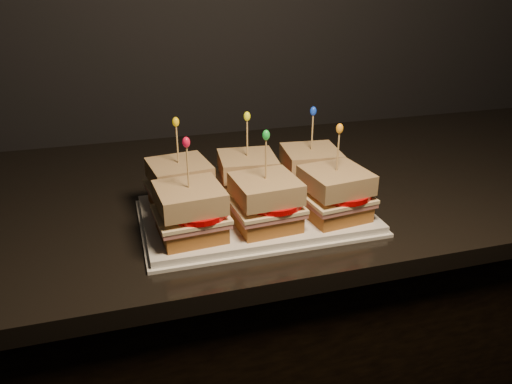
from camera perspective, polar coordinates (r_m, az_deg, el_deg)
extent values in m
cube|color=black|center=(1.30, -11.80, -19.75)|extent=(2.65, 0.70, 0.88)
cube|color=black|center=(1.04, -13.91, -1.25)|extent=(2.69, 0.74, 0.03)
cube|color=white|center=(0.91, 0.00, -2.65)|extent=(0.40, 0.25, 0.02)
cube|color=white|center=(0.91, 0.00, -2.98)|extent=(0.41, 0.26, 0.01)
cube|color=brown|center=(0.93, -8.56, -0.82)|extent=(0.11, 0.11, 0.03)
cube|color=#B4615E|center=(0.92, -8.63, 0.20)|extent=(0.12, 0.12, 0.01)
cube|color=#FFE6AA|center=(0.92, -8.66, 0.60)|extent=(0.13, 0.12, 0.01)
cylinder|color=#C00506|center=(0.91, -7.89, 0.97)|extent=(0.10, 0.10, 0.01)
cube|color=brown|center=(0.90, -8.78, 2.30)|extent=(0.11, 0.11, 0.03)
cylinder|color=tan|center=(0.89, -8.97, 5.14)|extent=(0.00, 0.00, 0.09)
ellipsoid|color=yellow|center=(0.87, -9.16, 7.92)|extent=(0.01, 0.01, 0.02)
cube|color=brown|center=(0.95, -0.97, 0.08)|extent=(0.11, 0.11, 0.03)
cube|color=#B4615E|center=(0.94, -0.97, 1.08)|extent=(0.12, 0.12, 0.01)
cube|color=#FFE6AA|center=(0.94, -0.98, 1.47)|extent=(0.12, 0.12, 0.01)
cylinder|color=#C00506|center=(0.93, -0.17, 1.84)|extent=(0.10, 0.10, 0.01)
cube|color=brown|center=(0.93, -0.99, 3.15)|extent=(0.11, 0.11, 0.03)
cylinder|color=tan|center=(0.91, -1.01, 5.93)|extent=(0.00, 0.00, 0.09)
ellipsoid|color=#F7FC18|center=(0.90, -1.03, 8.65)|extent=(0.01, 0.01, 0.02)
cube|color=brown|center=(0.99, 6.17, 0.93)|extent=(0.11, 0.11, 0.03)
cube|color=#B4615E|center=(0.98, 6.21, 1.89)|extent=(0.12, 0.12, 0.01)
cube|color=#FFE6AA|center=(0.98, 6.23, 2.27)|extent=(0.12, 0.12, 0.01)
cylinder|color=#C00506|center=(0.97, 7.04, 2.62)|extent=(0.10, 0.10, 0.01)
cube|color=brown|center=(0.97, 6.31, 3.89)|extent=(0.11, 0.11, 0.03)
cylinder|color=tan|center=(0.95, 6.44, 6.56)|extent=(0.00, 0.00, 0.09)
ellipsoid|color=blue|center=(0.94, 6.57, 9.18)|extent=(0.01, 0.01, 0.02)
cube|color=brown|center=(0.82, -7.40, -4.04)|extent=(0.11, 0.11, 0.03)
cube|color=#B4615E|center=(0.82, -7.47, -2.94)|extent=(0.12, 0.11, 0.01)
cube|color=#FFE6AA|center=(0.81, -7.49, -2.50)|extent=(0.12, 0.12, 0.01)
cylinder|color=#C00506|center=(0.81, -6.61, -2.10)|extent=(0.10, 0.10, 0.01)
cube|color=brown|center=(0.80, -7.61, -0.62)|extent=(0.11, 0.11, 0.03)
cylinder|color=tan|center=(0.78, -7.79, 2.53)|extent=(0.00, 0.00, 0.09)
ellipsoid|color=red|center=(0.77, -7.98, 5.66)|extent=(0.01, 0.01, 0.02)
cube|color=brown|center=(0.85, 1.08, -2.94)|extent=(0.11, 0.11, 0.03)
cube|color=#B4615E|center=(0.84, 1.09, -1.85)|extent=(0.12, 0.11, 0.01)
cube|color=#FFE6AA|center=(0.84, 1.09, -1.42)|extent=(0.12, 0.12, 0.01)
cylinder|color=#C00506|center=(0.83, 2.01, -1.03)|extent=(0.10, 0.10, 0.01)
cube|color=brown|center=(0.83, 1.11, 0.41)|extent=(0.11, 0.11, 0.03)
cylinder|color=tan|center=(0.81, 1.13, 3.49)|extent=(0.00, 0.00, 0.09)
ellipsoid|color=green|center=(0.79, 1.16, 6.53)|extent=(0.01, 0.01, 0.02)
cube|color=brown|center=(0.89, 8.90, -1.86)|extent=(0.11, 0.11, 0.03)
cube|color=#B4615E|center=(0.88, 8.97, -0.82)|extent=(0.12, 0.12, 0.01)
cube|color=#FFE6AA|center=(0.88, 9.00, -0.41)|extent=(0.12, 0.12, 0.01)
cylinder|color=#C00506|center=(0.88, 9.91, -0.03)|extent=(0.10, 0.10, 0.01)
cube|color=brown|center=(0.87, 9.13, 1.35)|extent=(0.11, 0.11, 0.03)
cylinder|color=tan|center=(0.85, 9.34, 4.29)|extent=(0.00, 0.00, 0.09)
ellipsoid|color=orange|center=(0.84, 9.54, 7.18)|extent=(0.01, 0.01, 0.02)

